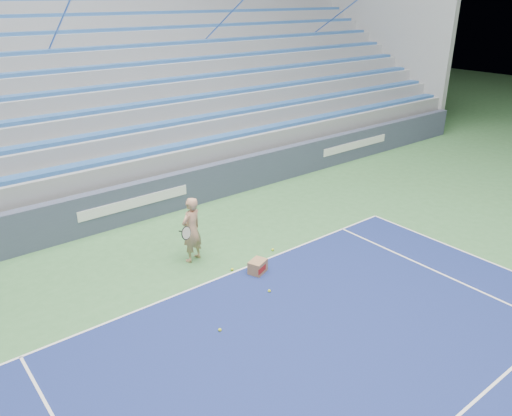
% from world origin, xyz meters
% --- Properties ---
extents(sponsor_barrier, '(30.00, 0.32, 1.10)m').
position_xyz_m(sponsor_barrier, '(0.00, 15.88, 0.55)').
color(sponsor_barrier, '#3A4359').
rests_on(sponsor_barrier, ground).
extents(bleachers, '(31.00, 9.15, 7.30)m').
position_xyz_m(bleachers, '(0.00, 21.60, 2.36)').
color(bleachers, gray).
rests_on(bleachers, ground).
extents(tennis_player, '(0.94, 0.88, 1.59)m').
position_xyz_m(tennis_player, '(0.08, 12.96, 0.80)').
color(tennis_player, tan).
rests_on(tennis_player, ground).
extents(ball_box, '(0.49, 0.44, 0.31)m').
position_xyz_m(ball_box, '(0.92, 11.55, 0.15)').
color(ball_box, '#976E49').
rests_on(ball_box, ground).
extents(tennis_ball_0, '(0.07, 0.07, 0.07)m').
position_xyz_m(tennis_ball_0, '(1.86, 12.13, 0.03)').
color(tennis_ball_0, '#BDD12A').
rests_on(tennis_ball_0, ground).
extents(tennis_ball_1, '(0.07, 0.07, 0.07)m').
position_xyz_m(tennis_ball_1, '(0.51, 11.97, 0.03)').
color(tennis_ball_1, '#BDD12A').
rests_on(tennis_ball_1, ground).
extents(tennis_ball_2, '(0.07, 0.07, 0.07)m').
position_xyz_m(tennis_ball_2, '(0.60, 10.76, 0.03)').
color(tennis_ball_2, '#BDD12A').
rests_on(tennis_ball_2, ground).
extents(tennis_ball_3, '(0.07, 0.07, 0.07)m').
position_xyz_m(tennis_ball_3, '(-0.98, 10.32, 0.03)').
color(tennis_ball_3, '#BDD12A').
rests_on(tennis_ball_3, ground).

